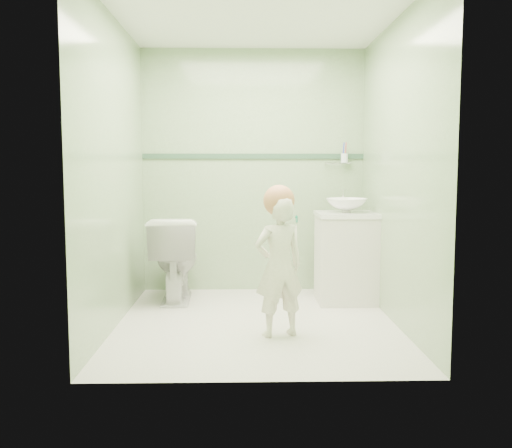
{
  "coord_description": "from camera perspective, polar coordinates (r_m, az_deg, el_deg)",
  "views": [
    {
      "loc": [
        -0.11,
        -4.4,
        1.24
      ],
      "look_at": [
        0.0,
        0.15,
        0.78
      ],
      "focal_mm": 39.55,
      "sensor_mm": 36.0,
      "label": 1
    }
  ],
  "objects": [
    {
      "name": "ground",
      "position": [
        4.57,
        0.05,
        -9.96
      ],
      "size": [
        2.5,
        2.5,
        0.0
      ],
      "primitive_type": "plane",
      "color": "beige",
      "rests_on": "ground"
    },
    {
      "name": "hair_cap",
      "position": [
        4.1,
        2.34,
        2.38
      ],
      "size": [
        0.23,
        0.23,
        0.23
      ],
      "primitive_type": "sphere",
      "color": "#C47B50",
      "rests_on": "toddler"
    },
    {
      "name": "toilet",
      "position": [
        5.31,
        -8.2,
        -3.48
      ],
      "size": [
        0.47,
        0.79,
        0.79
      ],
      "primitive_type": "imported",
      "rotation": [
        0.0,
        0.0,
        3.18
      ],
      "color": "white",
      "rests_on": "ground"
    },
    {
      "name": "cup_holder",
      "position": [
        5.67,
        8.85,
        6.58
      ],
      "size": [
        0.26,
        0.07,
        0.21
      ],
      "color": "silver",
      "rests_on": "room_shell"
    },
    {
      "name": "toddler",
      "position": [
        4.13,
        2.34,
        -4.32
      ],
      "size": [
        0.44,
        0.36,
        1.03
      ],
      "primitive_type": "imported",
      "rotation": [
        0.0,
        0.0,
        3.47
      ],
      "color": "beige",
      "rests_on": "ground"
    },
    {
      "name": "faucet",
      "position": [
        5.38,
        8.8,
        2.86
      ],
      "size": [
        0.03,
        0.13,
        0.18
      ],
      "color": "silver",
      "rests_on": "counter"
    },
    {
      "name": "trim_stripe",
      "position": [
        5.64,
        -0.27,
        6.88
      ],
      "size": [
        2.2,
        0.02,
        0.05
      ],
      "primitive_type": "cube",
      "color": "#31543D",
      "rests_on": "room_shell"
    },
    {
      "name": "teal_toothbrush",
      "position": [
        4.0,
        4.02,
        0.55
      ],
      "size": [
        0.1,
        0.14,
        0.08
      ],
      "color": "#0B8762",
      "rests_on": "toddler"
    },
    {
      "name": "vanity",
      "position": [
        5.26,
        9.06,
        -3.5
      ],
      "size": [
        0.52,
        0.5,
        0.8
      ],
      "primitive_type": "cube",
      "color": "silver",
      "rests_on": "ground"
    },
    {
      "name": "basin",
      "position": [
        5.2,
        9.15,
        1.88
      ],
      "size": [
        0.37,
        0.37,
        0.13
      ],
      "primitive_type": "imported",
      "color": "white",
      "rests_on": "counter"
    },
    {
      "name": "room_shell",
      "position": [
        4.4,
        0.05,
        5.25
      ],
      "size": [
        2.5,
        2.54,
        2.4
      ],
      "color": "#8CAA79",
      "rests_on": "ground"
    },
    {
      "name": "counter",
      "position": [
        5.21,
        9.14,
        0.95
      ],
      "size": [
        0.54,
        0.52,
        0.04
      ],
      "primitive_type": "cube",
      "color": "white",
      "rests_on": "vanity"
    }
  ]
}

